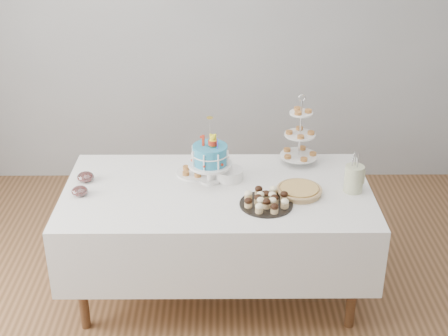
{
  "coord_description": "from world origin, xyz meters",
  "views": [
    {
      "loc": [
        0.02,
        -3.12,
        2.62
      ],
      "look_at": [
        0.04,
        0.3,
        0.92
      ],
      "focal_mm": 50.0,
      "sensor_mm": 36.0,
      "label": 1
    }
  ],
  "objects_px": {
    "table": "(217,221)",
    "jam_bowl_a": "(80,191)",
    "birthday_cake": "(210,165)",
    "plate_stack": "(229,174)",
    "pie": "(299,190)",
    "utensil_pitcher": "(354,178)",
    "tiered_stand": "(300,135)",
    "cupcake_tray": "(266,200)",
    "pastry_plate": "(195,171)",
    "jam_bowl_b": "(86,177)"
  },
  "relations": [
    {
      "from": "birthday_cake",
      "to": "pie",
      "type": "xyz_separation_m",
      "value": [
        0.55,
        -0.17,
        -0.09
      ]
    },
    {
      "from": "table",
      "to": "birthday_cake",
      "type": "bearing_deg",
      "value": 112.95
    },
    {
      "from": "plate_stack",
      "to": "tiered_stand",
      "type": "bearing_deg",
      "value": 26.87
    },
    {
      "from": "table",
      "to": "tiered_stand",
      "type": "bearing_deg",
      "value": 34.39
    },
    {
      "from": "birthday_cake",
      "to": "jam_bowl_a",
      "type": "xyz_separation_m",
      "value": [
        -0.8,
        -0.18,
        -0.09
      ]
    },
    {
      "from": "cupcake_tray",
      "to": "pie",
      "type": "distance_m",
      "value": 0.25
    },
    {
      "from": "birthday_cake",
      "to": "cupcake_tray",
      "type": "distance_m",
      "value": 0.46
    },
    {
      "from": "tiered_stand",
      "to": "cupcake_tray",
      "type": "bearing_deg",
      "value": -114.09
    },
    {
      "from": "birthday_cake",
      "to": "jam_bowl_a",
      "type": "distance_m",
      "value": 0.82
    },
    {
      "from": "birthday_cake",
      "to": "plate_stack",
      "type": "relative_size",
      "value": 2.39
    },
    {
      "from": "jam_bowl_b",
      "to": "jam_bowl_a",
      "type": "bearing_deg",
      "value": -90.0
    },
    {
      "from": "table",
      "to": "cupcake_tray",
      "type": "distance_m",
      "value": 0.44
    },
    {
      "from": "pastry_plate",
      "to": "birthday_cake",
      "type": "bearing_deg",
      "value": -47.04
    },
    {
      "from": "plate_stack",
      "to": "birthday_cake",
      "type": "bearing_deg",
      "value": -165.12
    },
    {
      "from": "jam_bowl_a",
      "to": "utensil_pitcher",
      "type": "bearing_deg",
      "value": 1.48
    },
    {
      "from": "jam_bowl_a",
      "to": "utensil_pitcher",
      "type": "distance_m",
      "value": 1.68
    },
    {
      "from": "jam_bowl_b",
      "to": "birthday_cake",
      "type": "bearing_deg",
      "value": -0.72
    },
    {
      "from": "cupcake_tray",
      "to": "birthday_cake",
      "type": "bearing_deg",
      "value": 138.02
    },
    {
      "from": "pie",
      "to": "plate_stack",
      "type": "bearing_deg",
      "value": 154.72
    },
    {
      "from": "pastry_plate",
      "to": "jam_bowl_b",
      "type": "bearing_deg",
      "value": -171.59
    },
    {
      "from": "table",
      "to": "utensil_pitcher",
      "type": "bearing_deg",
      "value": -1.86
    },
    {
      "from": "tiered_stand",
      "to": "birthday_cake",
      "type": "bearing_deg",
      "value": -155.43
    },
    {
      "from": "cupcake_tray",
      "to": "pie",
      "type": "height_order",
      "value": "cupcake_tray"
    },
    {
      "from": "table",
      "to": "pie",
      "type": "distance_m",
      "value": 0.57
    },
    {
      "from": "birthday_cake",
      "to": "jam_bowl_b",
      "type": "relative_size",
      "value": 4.01
    },
    {
      "from": "tiered_stand",
      "to": "pie",
      "type": "bearing_deg",
      "value": -95.92
    },
    {
      "from": "jam_bowl_a",
      "to": "jam_bowl_b",
      "type": "bearing_deg",
      "value": 90.0
    },
    {
      "from": "pastry_plate",
      "to": "jam_bowl_a",
      "type": "relative_size",
      "value": 2.38
    },
    {
      "from": "pie",
      "to": "jam_bowl_b",
      "type": "relative_size",
      "value": 2.64
    },
    {
      "from": "table",
      "to": "jam_bowl_a",
      "type": "relative_size",
      "value": 19.24
    },
    {
      "from": "pie",
      "to": "plate_stack",
      "type": "relative_size",
      "value": 1.58
    },
    {
      "from": "birthday_cake",
      "to": "pastry_plate",
      "type": "relative_size",
      "value": 1.8
    },
    {
      "from": "pie",
      "to": "pastry_plate",
      "type": "relative_size",
      "value": 1.19
    },
    {
      "from": "cupcake_tray",
      "to": "jam_bowl_b",
      "type": "relative_size",
      "value": 3.0
    },
    {
      "from": "birthday_cake",
      "to": "utensil_pitcher",
      "type": "bearing_deg",
      "value": 9.79
    },
    {
      "from": "table",
      "to": "pie",
      "type": "relative_size",
      "value": 6.81
    },
    {
      "from": "pie",
      "to": "plate_stack",
      "type": "distance_m",
      "value": 0.47
    },
    {
      "from": "pie",
      "to": "jam_bowl_a",
      "type": "bearing_deg",
      "value": -179.72
    },
    {
      "from": "tiered_stand",
      "to": "jam_bowl_b",
      "type": "bearing_deg",
      "value": -169.35
    },
    {
      "from": "table",
      "to": "tiered_stand",
      "type": "relative_size",
      "value": 3.92
    },
    {
      "from": "pastry_plate",
      "to": "pie",
      "type": "bearing_deg",
      "value": -23.31
    },
    {
      "from": "cupcake_tray",
      "to": "table",
      "type": "bearing_deg",
      "value": 145.85
    },
    {
      "from": "tiered_stand",
      "to": "jam_bowl_b",
      "type": "height_order",
      "value": "tiered_stand"
    },
    {
      "from": "jam_bowl_a",
      "to": "cupcake_tray",
      "type": "bearing_deg",
      "value": -6.42
    },
    {
      "from": "birthday_cake",
      "to": "cupcake_tray",
      "type": "height_order",
      "value": "birthday_cake"
    },
    {
      "from": "jam_bowl_a",
      "to": "jam_bowl_b",
      "type": "xyz_separation_m",
      "value": [
        0.0,
        0.19,
        0.0
      ]
    },
    {
      "from": "jam_bowl_a",
      "to": "table",
      "type": "bearing_deg",
      "value": 4.81
    },
    {
      "from": "birthday_cake",
      "to": "jam_bowl_a",
      "type": "relative_size",
      "value": 4.29
    },
    {
      "from": "table",
      "to": "cupcake_tray",
      "type": "xyz_separation_m",
      "value": [
        0.29,
        -0.2,
        0.26
      ]
    },
    {
      "from": "plate_stack",
      "to": "jam_bowl_a",
      "type": "height_order",
      "value": "plate_stack"
    }
  ]
}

